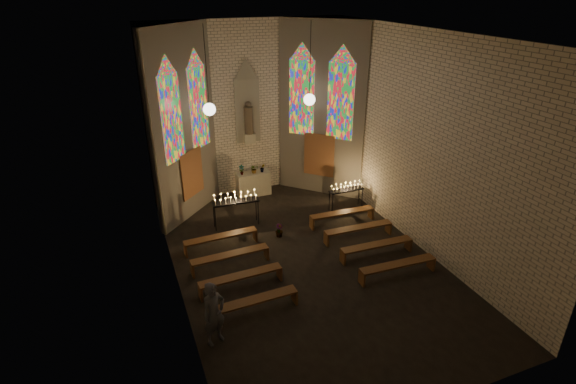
% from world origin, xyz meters
% --- Properties ---
extents(floor, '(12.00, 12.00, 0.00)m').
position_xyz_m(floor, '(0.00, 0.00, 0.00)').
color(floor, black).
rests_on(floor, ground).
extents(room, '(8.22, 12.43, 7.00)m').
position_xyz_m(room, '(-0.00, 3.37, 3.72)').
color(room, '#F0E3C9').
rests_on(room, ground).
extents(altar, '(1.40, 0.60, 1.00)m').
position_xyz_m(altar, '(0.00, 5.45, 0.50)').
color(altar, beige).
rests_on(altar, ground).
extents(flower_vase_left, '(0.26, 0.21, 0.43)m').
position_xyz_m(flower_vase_left, '(-0.50, 5.40, 1.21)').
color(flower_vase_left, '#4C723F').
rests_on(flower_vase_left, altar).
extents(flower_vase_center, '(0.35, 0.30, 0.37)m').
position_xyz_m(flower_vase_center, '(0.04, 5.40, 1.19)').
color(flower_vase_center, '#4C723F').
rests_on(flower_vase_center, altar).
extents(flower_vase_right, '(0.22, 0.19, 0.36)m').
position_xyz_m(flower_vase_right, '(0.39, 5.37, 1.18)').
color(flower_vase_right, '#4C723F').
rests_on(flower_vase_right, altar).
extents(aisle_flower_pot, '(0.33, 0.33, 0.48)m').
position_xyz_m(aisle_flower_pot, '(-0.22, 1.80, 0.24)').
color(aisle_flower_pot, '#4C723F').
rests_on(aisle_flower_pot, ground).
extents(votive_stand_left, '(1.72, 0.51, 1.25)m').
position_xyz_m(votive_stand_left, '(-1.40, 3.12, 1.07)').
color(votive_stand_left, black).
rests_on(votive_stand_left, ground).
extents(votive_stand_right, '(1.41, 0.35, 1.04)m').
position_xyz_m(votive_stand_right, '(3.00, 2.84, 0.89)').
color(votive_stand_right, black).
rests_on(votive_stand_right, ground).
extents(pew_left_0, '(2.51, 0.45, 0.48)m').
position_xyz_m(pew_left_0, '(-2.30, 1.83, 0.39)').
color(pew_left_0, '#573318').
rests_on(pew_left_0, ground).
extents(pew_right_0, '(2.51, 0.45, 0.48)m').
position_xyz_m(pew_right_0, '(2.30, 1.83, 0.39)').
color(pew_right_0, '#573318').
rests_on(pew_right_0, ground).
extents(pew_left_1, '(2.51, 0.45, 0.48)m').
position_xyz_m(pew_left_1, '(-2.30, 0.63, 0.39)').
color(pew_left_1, '#573318').
rests_on(pew_left_1, ground).
extents(pew_right_1, '(2.51, 0.45, 0.48)m').
position_xyz_m(pew_right_1, '(2.30, 0.63, 0.39)').
color(pew_right_1, '#573318').
rests_on(pew_right_1, ground).
extents(pew_left_2, '(2.51, 0.45, 0.48)m').
position_xyz_m(pew_left_2, '(-2.30, -0.57, 0.39)').
color(pew_left_2, '#573318').
rests_on(pew_left_2, ground).
extents(pew_right_2, '(2.51, 0.45, 0.48)m').
position_xyz_m(pew_right_2, '(2.30, -0.57, 0.39)').
color(pew_right_2, '#573318').
rests_on(pew_right_2, ground).
extents(pew_left_3, '(2.51, 0.45, 0.48)m').
position_xyz_m(pew_left_3, '(-2.30, -1.77, 0.39)').
color(pew_left_3, '#573318').
rests_on(pew_left_3, ground).
extents(pew_right_3, '(2.51, 0.45, 0.48)m').
position_xyz_m(pew_right_3, '(2.30, -1.77, 0.39)').
color(pew_right_3, '#573318').
rests_on(pew_right_3, ground).
extents(visitor, '(0.75, 0.65, 1.75)m').
position_xyz_m(visitor, '(-3.50, -2.41, 0.87)').
color(visitor, '#4A4B54').
rests_on(visitor, ground).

